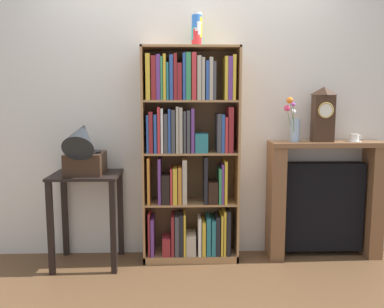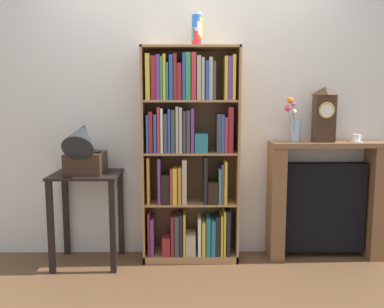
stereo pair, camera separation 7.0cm
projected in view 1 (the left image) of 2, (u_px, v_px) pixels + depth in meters
ground_plane at (191, 264)px, 3.38m from camera, size 7.49×6.40×0.02m
wall_back at (207, 107)px, 3.50m from camera, size 4.49×0.08×2.60m
bookshelf at (190, 158)px, 3.36m from camera, size 0.80×0.29×1.79m
cup_stack at (197, 30)px, 3.26m from camera, size 0.09×0.09×0.27m
side_table_left at (87, 198)px, 3.30m from camera, size 0.55×0.46×0.77m
gramophone at (83, 150)px, 3.19m from camera, size 0.29×0.47×0.50m
fireplace_mantel at (324, 200)px, 3.49m from camera, size 0.97×0.26×1.01m
mantel_clock at (323, 114)px, 3.37m from camera, size 0.17×0.12×0.46m
flower_vase at (294, 124)px, 3.37m from camera, size 0.14×0.15×0.37m
teacup_with_saucer at (355, 138)px, 3.41m from camera, size 0.12×0.11×0.07m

